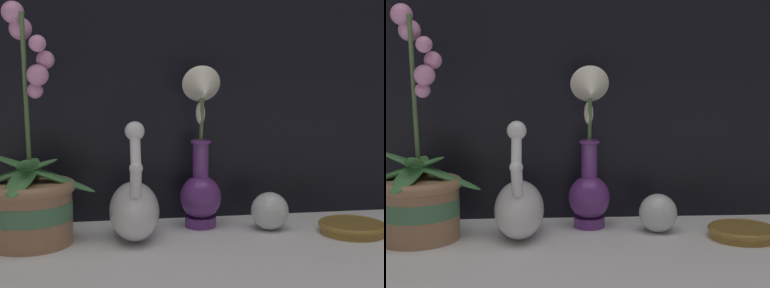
# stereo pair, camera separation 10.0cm
# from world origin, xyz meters

# --- Properties ---
(ground_plane) EXTENTS (2.80, 2.80, 0.00)m
(ground_plane) POSITION_xyz_m (0.00, 0.00, 0.00)
(ground_plane) COLOR white
(orchid_potted_plant) EXTENTS (0.22, 0.21, 0.42)m
(orchid_potted_plant) POSITION_xyz_m (-0.30, 0.10, 0.09)
(orchid_potted_plant) COLOR #9E7556
(orchid_potted_plant) RESTS_ON ground_plane
(swan_figurine) EXTENTS (0.09, 0.19, 0.22)m
(swan_figurine) POSITION_xyz_m (-0.12, 0.10, 0.06)
(swan_figurine) COLOR white
(swan_figurine) RESTS_ON ground_plane
(blue_vase) EXTENTS (0.08, 0.11, 0.32)m
(blue_vase) POSITION_xyz_m (0.02, 0.16, 0.12)
(blue_vase) COLOR #602D7F
(blue_vase) RESTS_ON ground_plane
(glass_sphere) EXTENTS (0.07, 0.07, 0.07)m
(glass_sphere) POSITION_xyz_m (0.15, 0.12, 0.04)
(glass_sphere) COLOR silver
(glass_sphere) RESTS_ON ground_plane
(amber_dish) EXTENTS (0.13, 0.13, 0.02)m
(amber_dish) POSITION_xyz_m (0.30, 0.07, 0.01)
(amber_dish) COLOR olive
(amber_dish) RESTS_ON ground_plane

